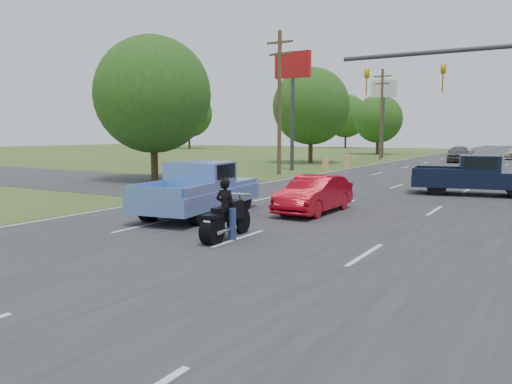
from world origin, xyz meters
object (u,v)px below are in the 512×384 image
Objects in this scene: rider at (225,211)px; distant_car_grey at (459,154)px; navy_pickup at (479,175)px; distant_car_white at (462,150)px; motorcycle at (224,221)px; red_convertible at (314,195)px; blue_pickup at (201,188)px.

distant_car_grey reaches higher than rider.
distant_car_white is (-7.86, 47.06, -0.29)m from navy_pickup.
rider is at bearing 102.24° from distant_car_white.
motorcycle is 42.90m from distant_car_grey.
rider is at bearing -91.16° from red_convertible.
distant_car_grey is at bearing 91.73° from red_convertible.
motorcycle is at bearing -52.82° from blue_pickup.
navy_pickup reaches higher than red_convertible.
navy_pickup is (4.47, 8.81, 0.27)m from red_convertible.
blue_pickup is 39.85m from distant_car_grey.
rider is at bearing 90.00° from motorcycle.
blue_pickup is at bearing 99.32° from distant_car_white.
distant_car_white is at bearing 93.81° from red_convertible.
red_convertible is 1.73× the size of motorcycle.
distant_car_grey is 1.04× the size of distant_car_white.
red_convertible is 5.59m from motorcycle.
motorcycle is 0.48× the size of distant_car_grey.
red_convertible is 37.32m from distant_car_grey.
distant_car_grey is at bearing -92.64° from rider.
blue_pickup is at bearing -47.76° from rider.
rider is 0.33× the size of distant_car_white.
red_convertible is 5.52m from rider.
distant_car_grey is (-0.90, 37.31, 0.17)m from red_convertible.
blue_pickup is 58.34m from distant_car_white.
red_convertible reaches higher than distant_car_white.
distant_car_grey is (-5.37, 28.50, -0.11)m from navy_pickup.
blue_pickup reaches higher than red_convertible.
distant_car_white is (-2.48, 18.56, -0.18)m from distant_car_grey.
distant_car_white is (-0.10, 58.34, -0.30)m from blue_pickup.
blue_pickup reaches higher than distant_car_white.
navy_pickup is at bearing -84.52° from distant_car_grey.
navy_pickup is at bearing 68.57° from motorcycle.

